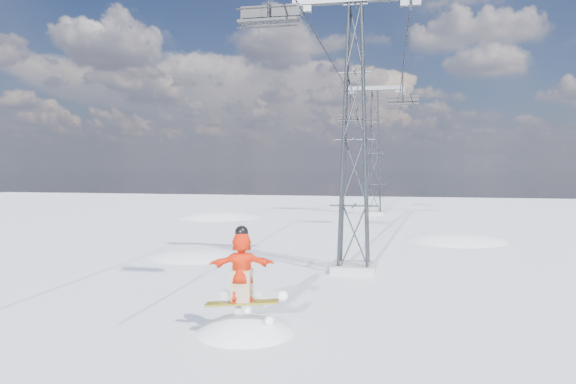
# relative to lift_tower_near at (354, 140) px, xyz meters

# --- Properties ---
(ground) EXTENTS (120.00, 120.00, 0.00)m
(ground) POSITION_rel_lift_tower_near_xyz_m (-0.80, -8.00, -5.47)
(ground) COLOR white
(ground) RESTS_ON ground
(snow_terrain) EXTENTS (39.00, 37.00, 22.00)m
(snow_terrain) POSITION_rel_lift_tower_near_xyz_m (-5.57, 13.24, -15.06)
(snow_terrain) COLOR white
(snow_terrain) RESTS_ON ground
(lift_tower_near) EXTENTS (5.20, 1.80, 11.43)m
(lift_tower_near) POSITION_rel_lift_tower_near_xyz_m (0.00, 0.00, 0.00)
(lift_tower_near) COLOR #999999
(lift_tower_near) RESTS_ON ground
(lift_tower_far) EXTENTS (5.20, 1.80, 11.43)m
(lift_tower_far) POSITION_rel_lift_tower_near_xyz_m (0.00, 25.00, 0.00)
(lift_tower_far) COLOR #999999
(lift_tower_far) RESTS_ON ground
(haul_cables) EXTENTS (4.46, 51.00, 0.06)m
(haul_cables) POSITION_rel_lift_tower_near_xyz_m (0.00, 11.50, 5.38)
(haul_cables) COLOR black
(haul_cables) RESTS_ON ground
(lift_chair_near) EXTENTS (1.85, 0.53, 2.30)m
(lift_chair_near) POSITION_rel_lift_tower_near_xyz_m (-2.20, -5.97, 3.54)
(lift_chair_near) COLOR black
(lift_chair_near) RESTS_ON ground
(lift_chair_mid) EXTENTS (2.13, 0.61, 2.65)m
(lift_chair_mid) POSITION_rel_lift_tower_near_xyz_m (2.20, 13.95, 3.26)
(lift_chair_mid) COLOR black
(lift_chair_mid) RESTS_ON ground
(lift_chair_far) EXTENTS (2.20, 0.63, 2.73)m
(lift_chair_far) POSITION_rel_lift_tower_near_xyz_m (-2.20, 25.50, 3.20)
(lift_chair_far) COLOR black
(lift_chair_far) RESTS_ON ground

